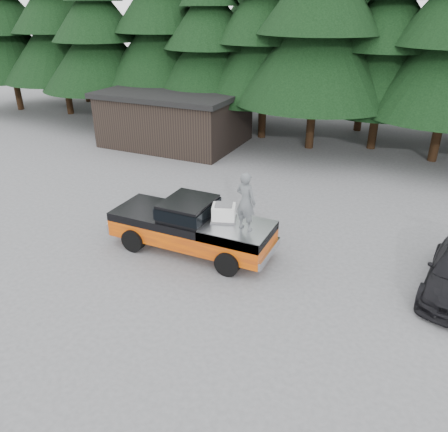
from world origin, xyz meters
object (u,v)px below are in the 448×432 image
at_px(air_compressor, 224,213).
at_px(man_on_bed, 246,202).
at_px(pickup_truck, 192,233).
at_px(utility_building, 175,117).

distance_m(air_compressor, man_on_bed, 1.21).
xyz_separation_m(pickup_truck, utility_building, (-7.43, 11.51, 1.00)).
height_order(air_compressor, utility_building, utility_building).
height_order(pickup_truck, air_compressor, air_compressor).
bearing_deg(pickup_truck, utility_building, 122.85).
height_order(air_compressor, man_on_bed, man_on_bed).
height_order(pickup_truck, utility_building, utility_building).
relative_size(pickup_truck, utility_building, 0.71).
bearing_deg(air_compressor, man_on_bed, -37.58).
bearing_deg(utility_building, pickup_truck, -57.15).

